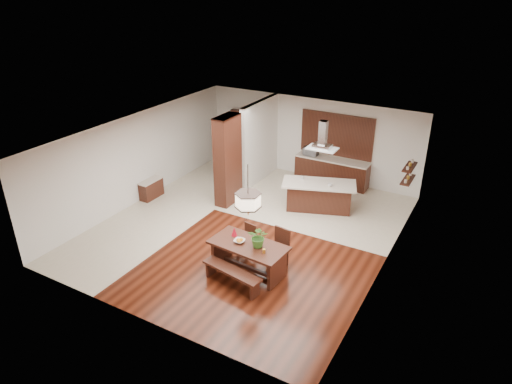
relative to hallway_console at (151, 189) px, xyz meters
The scene contains 25 objects.
room_shell 4.20m from the hallway_console, ahead, with size 9.00×9.04×2.92m.
tile_hallway 1.12m from the hallway_console, 10.68° to the right, with size 2.50×9.00×0.01m, color beige.
tile_kitchen 5.57m from the hallway_console, 24.44° to the left, with size 5.50×4.00×0.01m, color beige.
soffit_band 4.60m from the hallway_console, ahead, with size 8.00×9.00×0.02m, color #442111.
partition_pier 2.85m from the hallway_console, 22.54° to the left, with size 0.45×1.00×2.90m, color black.
partition_stub 4.09m from the hallway_console, 52.14° to the left, with size 0.18×2.40×2.90m, color silver.
hallway_console is the anchor object (origin of this frame).
hallway_doorway 4.41m from the hallway_console, 75.20° to the left, with size 1.10×0.20×2.10m, color black.
rear_counter 6.26m from the hallway_console, 39.75° to the left, with size 2.60×0.62×0.95m.
kitchen_window 6.58m from the hallway_console, 41.53° to the left, with size 2.60×0.08×1.50m, color brown.
shelf_lower 8.12m from the hallway_console, 17.35° to the left, with size 0.26×0.90×0.04m, color black.
shelf_upper 8.18m from the hallway_console, 17.35° to the left, with size 0.26×0.90×0.04m, color black.
dining_table 5.35m from the hallway_console, 22.52° to the right, with size 1.99×1.11×0.80m.
dining_bench 5.60m from the hallway_console, 29.29° to the right, with size 1.60×0.35×0.45m, color black, non-canonical shape.
dining_chair_left 4.73m from the hallway_console, 17.54° to the right, with size 0.38×0.38×0.87m, color black, non-canonical shape.
dining_chair_right 5.67m from the hallway_console, 15.36° to the right, with size 0.46×0.46×1.03m, color black, non-canonical shape.
pendant_lantern 5.68m from the hallway_console, 22.52° to the right, with size 0.64×0.64×1.31m, color beige, non-canonical shape.
foliage_plant 5.64m from the hallway_console, 21.16° to the right, with size 0.49×0.42×0.54m, color #356923.
fruit_bowl 5.16m from the hallway_console, 23.81° to the right, with size 0.27×0.27×0.07m, color beige.
napkin_cone 4.84m from the hallway_console, 22.92° to the right, with size 0.15×0.15×0.23m, color #B30C1F.
gold_ornament 5.90m from the hallway_console, 21.97° to the right, with size 0.07×0.07×0.10m, color gold.
kitchen_island 5.53m from the hallway_console, 20.60° to the left, with size 2.45×1.69×0.93m.
range_hood 5.93m from the hallway_console, 20.64° to the left, with size 0.90×0.55×0.87m, color silver, non-canonical shape.
island_cup 5.88m from the hallway_console, 18.26° to the left, with size 0.12×0.12×0.09m, color silver.
microwave 5.68m from the hallway_console, 44.81° to the left, with size 0.50×0.34×0.28m, color #AFB0B6.
Camera 1 is at (5.95, -10.03, 6.75)m, focal length 32.00 mm.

